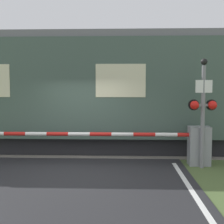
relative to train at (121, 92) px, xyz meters
name	(u,v)px	position (x,y,z in m)	size (l,w,h in m)	color
ground_plane	(76,172)	(-1.15, -3.13, -2.07)	(80.00, 80.00, 0.00)	#4C6033
track_bed	(89,148)	(-1.15, 0.00, -2.04)	(36.00, 3.20, 0.13)	slate
train	(121,92)	(0.00, 0.00, 0.00)	(15.43, 2.99, 4.04)	black
crossing_barrier	(176,143)	(1.62, -2.22, -1.44)	(6.71, 0.44, 1.12)	gray
signal_post	(203,106)	(2.28, -2.55, -0.35)	(0.78, 0.26, 3.02)	gray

